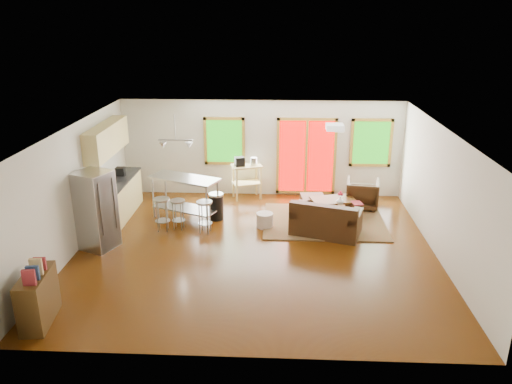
{
  "coord_description": "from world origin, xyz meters",
  "views": [
    {
      "loc": [
        0.47,
        -9.51,
        4.72
      ],
      "look_at": [
        0.0,
        0.3,
        1.2
      ],
      "focal_mm": 35.0,
      "sensor_mm": 36.0,
      "label": 1
    }
  ],
  "objects_px": {
    "kitchen_cart": "(246,170)",
    "armchair": "(362,192)",
    "refrigerator": "(96,210)",
    "loveseat": "(326,221)",
    "ottoman": "(313,203)",
    "island": "(185,191)",
    "coffee_table": "(333,201)",
    "rug": "(324,221)"
  },
  "relations": [
    {
      "from": "refrigerator",
      "to": "loveseat",
      "type": "bearing_deg",
      "value": 33.1
    },
    {
      "from": "loveseat",
      "to": "kitchen_cart",
      "type": "bearing_deg",
      "value": 148.58
    },
    {
      "from": "ottoman",
      "to": "island",
      "type": "xyz_separation_m",
      "value": [
        -3.11,
        -0.69,
        0.53
      ]
    },
    {
      "from": "rug",
      "to": "loveseat",
      "type": "xyz_separation_m",
      "value": [
        -0.03,
        -0.71,
        0.3
      ]
    },
    {
      "from": "ottoman",
      "to": "island",
      "type": "distance_m",
      "value": 3.23
    },
    {
      "from": "armchair",
      "to": "loveseat",
      "type": "bearing_deg",
      "value": 67.36
    },
    {
      "from": "loveseat",
      "to": "armchair",
      "type": "height_order",
      "value": "armchair"
    },
    {
      "from": "loveseat",
      "to": "island",
      "type": "height_order",
      "value": "island"
    },
    {
      "from": "loveseat",
      "to": "refrigerator",
      "type": "bearing_deg",
      "value": -152.03
    },
    {
      "from": "refrigerator",
      "to": "kitchen_cart",
      "type": "distance_m",
      "value": 4.29
    },
    {
      "from": "rug",
      "to": "coffee_table",
      "type": "xyz_separation_m",
      "value": [
        0.25,
        0.46,
        0.35
      ]
    },
    {
      "from": "loveseat",
      "to": "coffee_table",
      "type": "distance_m",
      "value": 1.2
    },
    {
      "from": "kitchen_cart",
      "to": "refrigerator",
      "type": "bearing_deg",
      "value": -133.12
    },
    {
      "from": "rug",
      "to": "refrigerator",
      "type": "height_order",
      "value": "refrigerator"
    },
    {
      "from": "refrigerator",
      "to": "kitchen_cart",
      "type": "height_order",
      "value": "refrigerator"
    },
    {
      "from": "armchair",
      "to": "refrigerator",
      "type": "bearing_deg",
      "value": 32.93
    },
    {
      "from": "kitchen_cart",
      "to": "armchair",
      "type": "bearing_deg",
      "value": -10.03
    },
    {
      "from": "refrigerator",
      "to": "armchair",
      "type": "bearing_deg",
      "value": 46.48
    },
    {
      "from": "loveseat",
      "to": "refrigerator",
      "type": "xyz_separation_m",
      "value": [
        -4.88,
        -0.88,
        0.52
      ]
    },
    {
      "from": "coffee_table",
      "to": "kitchen_cart",
      "type": "bearing_deg",
      "value": 153.95
    },
    {
      "from": "ottoman",
      "to": "refrigerator",
      "type": "height_order",
      "value": "refrigerator"
    },
    {
      "from": "coffee_table",
      "to": "refrigerator",
      "type": "relative_size",
      "value": 0.7
    },
    {
      "from": "loveseat",
      "to": "kitchen_cart",
      "type": "relative_size",
      "value": 1.46
    },
    {
      "from": "island",
      "to": "armchair",
      "type": "bearing_deg",
      "value": 12.4
    },
    {
      "from": "ottoman",
      "to": "coffee_table",
      "type": "bearing_deg",
      "value": -30.08
    },
    {
      "from": "coffee_table",
      "to": "armchair",
      "type": "height_order",
      "value": "armchair"
    },
    {
      "from": "refrigerator",
      "to": "island",
      "type": "bearing_deg",
      "value": 69.03
    },
    {
      "from": "rug",
      "to": "island",
      "type": "height_order",
      "value": "island"
    },
    {
      "from": "coffee_table",
      "to": "island",
      "type": "xyz_separation_m",
      "value": [
        -3.59,
        -0.41,
        0.36
      ]
    },
    {
      "from": "ottoman",
      "to": "refrigerator",
      "type": "xyz_separation_m",
      "value": [
        -4.68,
        -2.32,
        0.65
      ]
    },
    {
      "from": "loveseat",
      "to": "ottoman",
      "type": "bearing_deg",
      "value": 115.7
    },
    {
      "from": "armchair",
      "to": "kitchen_cart",
      "type": "bearing_deg",
      "value": -0.67
    },
    {
      "from": "armchair",
      "to": "kitchen_cart",
      "type": "xyz_separation_m",
      "value": [
        -3.02,
        0.53,
        0.39
      ]
    },
    {
      "from": "ottoman",
      "to": "refrigerator",
      "type": "distance_m",
      "value": 5.27
    },
    {
      "from": "island",
      "to": "refrigerator",
      "type": "bearing_deg",
      "value": -133.87
    },
    {
      "from": "rug",
      "to": "loveseat",
      "type": "relative_size",
      "value": 1.69
    },
    {
      "from": "ottoman",
      "to": "island",
      "type": "relative_size",
      "value": 0.32
    },
    {
      "from": "island",
      "to": "kitchen_cart",
      "type": "distance_m",
      "value": 2.03
    },
    {
      "from": "rug",
      "to": "kitchen_cart",
      "type": "relative_size",
      "value": 2.46
    },
    {
      "from": "island",
      "to": "coffee_table",
      "type": "bearing_deg",
      "value": 6.5
    },
    {
      "from": "island",
      "to": "kitchen_cart",
      "type": "xyz_separation_m",
      "value": [
        1.36,
        1.5,
        0.07
      ]
    },
    {
      "from": "loveseat",
      "to": "coffee_table",
      "type": "height_order",
      "value": "loveseat"
    }
  ]
}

